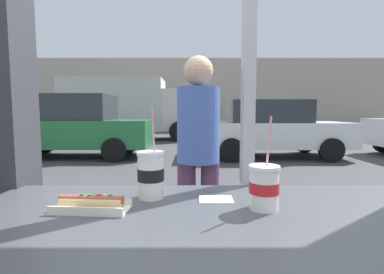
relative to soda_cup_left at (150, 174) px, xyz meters
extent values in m
plane|color=#424244|center=(0.39, 8.14, -1.10)|extent=(60.00, 60.00, 0.00)
cube|color=gray|center=(0.39, 1.74, -1.05)|extent=(16.00, 2.80, 0.10)
cube|color=#2A2C30|center=(0.39, 0.16, -0.10)|extent=(1.95, 0.02, 0.02)
cube|color=#9E9EA3|center=(0.39, 0.22, 0.56)|extent=(0.05, 0.08, 1.30)
cube|color=#A89E8E|center=(0.39, 18.95, 1.38)|extent=(28.00, 1.20, 4.95)
cylinder|color=white|center=(0.00, 0.00, -0.01)|extent=(0.09, 0.09, 0.16)
cylinder|color=black|center=(0.00, 0.00, 0.00)|extent=(0.10, 0.10, 0.04)
cylinder|color=black|center=(0.00, 0.00, 0.07)|extent=(0.09, 0.09, 0.01)
cylinder|color=white|center=(0.00, 0.00, 0.08)|extent=(0.10, 0.10, 0.01)
cylinder|color=pink|center=(0.01, -0.01, 0.14)|extent=(0.01, 0.04, 0.20)
cylinder|color=silver|center=(0.38, -0.12, -0.02)|extent=(0.09, 0.09, 0.13)
cylinder|color=red|center=(0.38, -0.12, -0.02)|extent=(0.10, 0.10, 0.04)
cylinder|color=black|center=(0.38, -0.12, 0.04)|extent=(0.08, 0.08, 0.01)
cylinder|color=white|center=(0.38, -0.12, 0.05)|extent=(0.10, 0.10, 0.01)
cylinder|color=pink|center=(0.39, -0.12, 0.11)|extent=(0.01, 0.03, 0.20)
cube|color=silver|center=(-0.17, -0.14, -0.09)|extent=(0.24, 0.11, 0.01)
cube|color=silver|center=(-0.17, -0.18, -0.07)|extent=(0.24, 0.03, 0.03)
cube|color=silver|center=(-0.17, -0.09, -0.07)|extent=(0.24, 0.03, 0.03)
cylinder|color=#DBB77A|center=(-0.17, -0.14, -0.06)|extent=(0.20, 0.06, 0.04)
cylinder|color=#9E4733|center=(-0.17, -0.14, -0.05)|extent=(0.21, 0.04, 0.03)
cube|color=beige|center=(-0.13, -0.14, -0.04)|extent=(0.01, 0.01, 0.01)
cube|color=#337A2D|center=(-0.11, -0.14, -0.04)|extent=(0.01, 0.01, 0.01)
cube|color=#337A2D|center=(-0.20, -0.13, -0.04)|extent=(0.01, 0.01, 0.01)
cube|color=red|center=(-0.15, -0.14, -0.04)|extent=(0.01, 0.01, 0.01)
cube|color=#337A2D|center=(-0.18, -0.14, -0.04)|extent=(0.01, 0.01, 0.01)
cube|color=white|center=(0.24, -0.03, -0.09)|extent=(0.12, 0.09, 0.00)
cube|color=#236B38|center=(-3.26, 7.21, -0.40)|extent=(4.35, 1.75, 0.77)
cube|color=#282D33|center=(-3.34, 7.21, 0.35)|extent=(2.26, 1.54, 0.73)
cylinder|color=black|center=(-1.91, 8.08, -0.78)|extent=(0.64, 0.18, 0.64)
cylinder|color=black|center=(-1.91, 6.34, -0.78)|extent=(0.64, 0.18, 0.64)
cylinder|color=black|center=(-4.61, 8.08, -0.78)|extent=(0.64, 0.18, 0.64)
cylinder|color=black|center=(-4.61, 6.34, -0.78)|extent=(0.64, 0.18, 0.64)
cube|color=silver|center=(2.50, 7.21, -0.43)|extent=(4.23, 1.80, 0.71)
cube|color=#282D33|center=(2.33, 7.21, 0.24)|extent=(2.20, 1.59, 0.63)
cylinder|color=black|center=(3.81, 8.11, -0.78)|extent=(0.64, 0.18, 0.64)
cylinder|color=black|center=(3.81, 6.31, -0.78)|extent=(0.64, 0.18, 0.64)
cylinder|color=black|center=(1.19, 8.11, -0.78)|extent=(0.64, 0.18, 0.64)
cylinder|color=black|center=(1.19, 6.31, -0.78)|extent=(0.64, 0.18, 0.64)
cylinder|color=black|center=(6.39, 8.09, -0.78)|extent=(0.64, 0.18, 0.64)
cube|color=beige|center=(-3.55, 12.56, 0.56)|extent=(4.67, 2.20, 2.41)
cube|color=beige|center=(-0.42, 12.56, 0.30)|extent=(1.90, 2.10, 1.90)
cylinder|color=black|center=(-0.42, 13.61, -0.65)|extent=(0.90, 0.24, 0.90)
cylinder|color=black|center=(-0.42, 11.51, -0.65)|extent=(0.90, 0.24, 0.90)
cylinder|color=black|center=(-4.35, 13.66, -0.65)|extent=(0.90, 0.24, 0.90)
cylinder|color=black|center=(-4.35, 11.46, -0.65)|extent=(0.90, 0.24, 0.90)
cylinder|color=#4B2F48|center=(0.11, 1.10, -0.57)|extent=(0.14, 0.14, 0.84)
cylinder|color=#4B2F48|center=(0.29, 1.10, -0.57)|extent=(0.14, 0.14, 0.84)
cylinder|color=#405AA4|center=(0.20, 1.10, 0.13)|extent=(0.32, 0.32, 0.56)
sphere|color=tan|center=(0.20, 1.10, 0.53)|extent=(0.22, 0.22, 0.22)
camera|label=1|loc=(0.15, -1.01, 0.23)|focal=26.36mm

